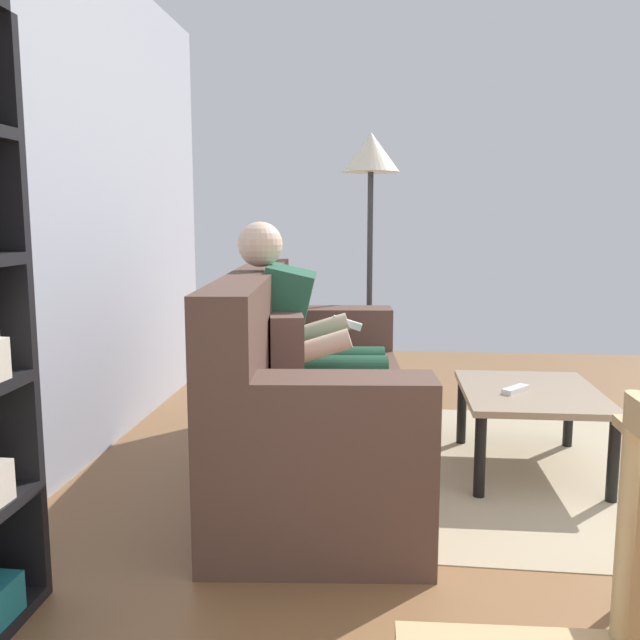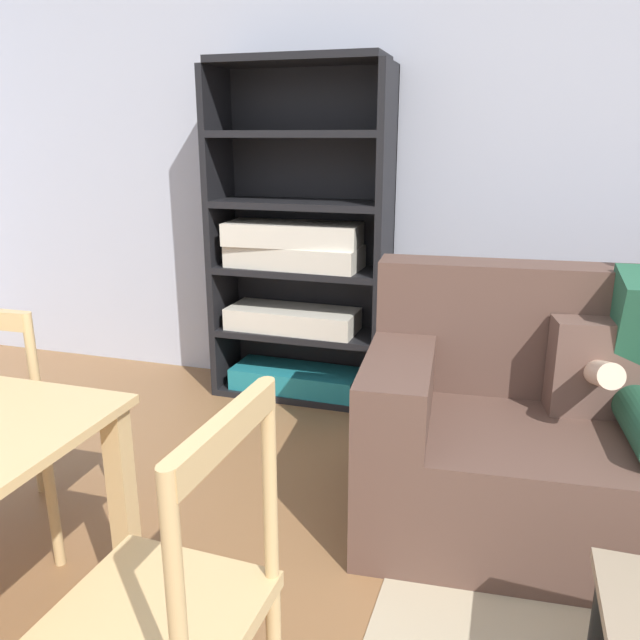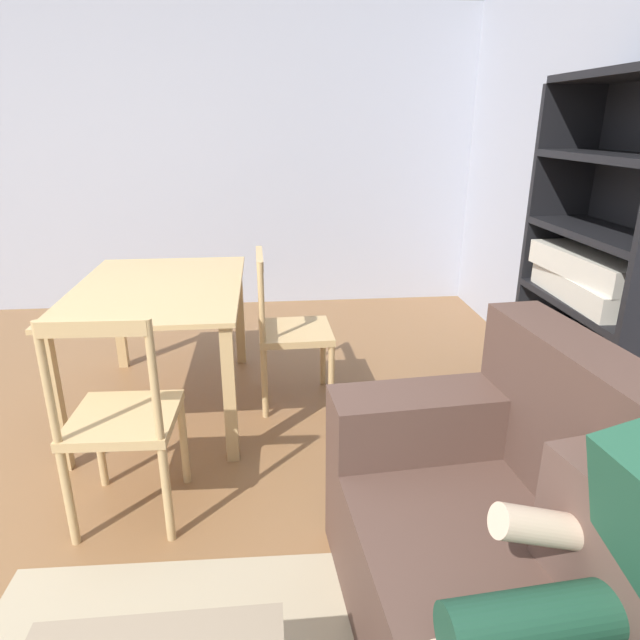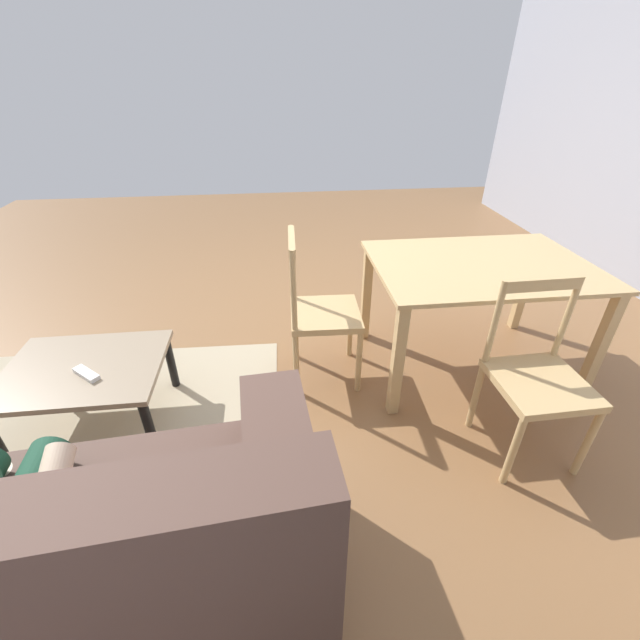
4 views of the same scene
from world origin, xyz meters
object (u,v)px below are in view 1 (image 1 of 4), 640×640
(person_lounging, at_px, (309,344))
(coffee_table, at_px, (530,400))
(floor_lamp, at_px, (371,177))
(tv_remote, at_px, (515,389))
(couch, at_px, (306,400))

(person_lounging, distance_m, coffee_table, 1.09)
(person_lounging, xyz_separation_m, floor_lamp, (1.18, -0.26, 0.84))
(coffee_table, relative_size, tv_remote, 4.75)
(coffee_table, distance_m, floor_lamp, 1.75)
(couch, bearing_deg, floor_lamp, -12.14)
(person_lounging, height_order, coffee_table, person_lounging)
(couch, bearing_deg, person_lounging, -8.62)
(couch, xyz_separation_m, coffee_table, (0.14, -1.06, -0.01))
(couch, bearing_deg, tv_remote, -84.88)
(person_lounging, height_order, tv_remote, person_lounging)
(floor_lamp, bearing_deg, person_lounging, 167.71)
(coffee_table, bearing_deg, floor_lamp, 36.08)
(couch, distance_m, coffee_table, 1.07)
(coffee_table, xyz_separation_m, tv_remote, (-0.05, 0.08, 0.06))
(tv_remote, bearing_deg, coffee_table, -106.68)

